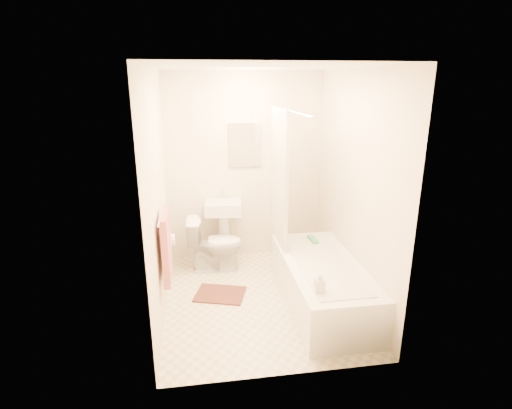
{
  "coord_description": "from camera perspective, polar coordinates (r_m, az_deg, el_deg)",
  "views": [
    {
      "loc": [
        -0.62,
        -3.8,
        2.28
      ],
      "look_at": [
        0.0,
        0.25,
        1.0
      ],
      "focal_mm": 28.0,
      "sensor_mm": 36.0,
      "label": 1
    }
  ],
  "objects": [
    {
      "name": "towel_bar",
      "position": [
        3.76,
        -13.43,
        -1.46
      ],
      "size": [
        0.02,
        0.6,
        0.02
      ],
      "primitive_type": "cylinder",
      "rotation": [
        1.57,
        0.0,
        0.0
      ],
      "color": "silver",
      "rests_on": "wall_left"
    },
    {
      "name": "curtain_rod",
      "position": [
        4.02,
        4.68,
        13.28
      ],
      "size": [
        0.03,
        1.7,
        0.03
      ],
      "primitive_type": "cylinder",
      "rotation": [
        1.57,
        0.0,
        0.0
      ],
      "color": "silver",
      "rests_on": "wall_back"
    },
    {
      "name": "towel",
      "position": [
        3.87,
        -12.65,
        -5.93
      ],
      "size": [
        0.06,
        0.45,
        0.66
      ],
      "primitive_type": "cube",
      "color": "#CC7266",
      "rests_on": "towel_bar"
    },
    {
      "name": "bath_mat",
      "position": [
        4.56,
        -5.13,
        -12.63
      ],
      "size": [
        0.62,
        0.54,
        0.02
      ],
      "primitive_type": "cube",
      "rotation": [
        0.0,
        0.0,
        -0.3
      ],
      "color": "#4E2821",
      "rests_on": "floor"
    },
    {
      "name": "wall_back",
      "position": [
        5.16,
        -1.61,
        5.24
      ],
      "size": [
        2.0,
        0.02,
        2.4
      ],
      "primitive_type": "cube",
      "color": "beige",
      "rests_on": "ground"
    },
    {
      "name": "floor",
      "position": [
        4.48,
        0.5,
        -13.27
      ],
      "size": [
        2.4,
        2.4,
        0.0
      ],
      "primitive_type": "plane",
      "color": "beige",
      "rests_on": "ground"
    },
    {
      "name": "mirror",
      "position": [
        5.08,
        -1.61,
        8.5
      ],
      "size": [
        0.4,
        0.03,
        0.55
      ],
      "primitive_type": "cube",
      "color": "white",
      "rests_on": "wall_back"
    },
    {
      "name": "bathtub",
      "position": [
        4.33,
        9.35,
        -11.07
      ],
      "size": [
        0.74,
        1.7,
        0.48
      ],
      "primitive_type": null,
      "color": "white",
      "rests_on": "floor"
    },
    {
      "name": "toilet",
      "position": [
        5.0,
        -5.89,
        -5.66
      ],
      "size": [
        0.7,
        0.41,
        0.67
      ],
      "primitive_type": "imported",
      "rotation": [
        0.0,
        0.0,
        1.53
      ],
      "color": "white",
      "rests_on": "floor"
    },
    {
      "name": "shower_curtain",
      "position": [
        4.53,
        3.28,
        3.76
      ],
      "size": [
        0.04,
        0.8,
        1.55
      ],
      "primitive_type": "cube",
      "color": "silver",
      "rests_on": "curtain_rod"
    },
    {
      "name": "sink",
      "position": [
        5.21,
        -4.63,
        -3.38
      ],
      "size": [
        0.48,
        0.4,
        0.88
      ],
      "primitive_type": null,
      "rotation": [
        0.0,
        0.0,
        -0.1
      ],
      "color": "silver",
      "rests_on": "floor"
    },
    {
      "name": "wall_right",
      "position": [
        4.27,
        13.9,
        2.18
      ],
      "size": [
        0.02,
        2.4,
        2.4
      ],
      "primitive_type": "cube",
      "color": "beige",
      "rests_on": "ground"
    },
    {
      "name": "scrub_brush",
      "position": [
        4.73,
        8.11,
        -4.99
      ],
      "size": [
        0.08,
        0.23,
        0.04
      ],
      "primitive_type": "cube",
      "rotation": [
        0.0,
        0.0,
        0.06
      ],
      "color": "#3FA963",
      "rests_on": "bathtub"
    },
    {
      "name": "wall_left",
      "position": [
        3.97,
        -13.84,
        1.04
      ],
      "size": [
        0.02,
        2.4,
        2.4
      ],
      "primitive_type": "cube",
      "color": "beige",
      "rests_on": "ground"
    },
    {
      "name": "ceiling",
      "position": [
        3.86,
        0.6,
        19.11
      ],
      "size": [
        2.4,
        2.4,
        0.0
      ],
      "primitive_type": "plane",
      "color": "white",
      "rests_on": "ground"
    },
    {
      "name": "soap_bottle",
      "position": [
        3.63,
        9.1,
        -10.96
      ],
      "size": [
        0.09,
        0.09,
        0.19
      ],
      "primitive_type": "imported",
      "rotation": [
        0.0,
        0.0,
        -0.08
      ],
      "color": "white",
      "rests_on": "bathtub"
    },
    {
      "name": "toilet_paper",
      "position": [
        4.24,
        -12.29,
        -4.96
      ],
      "size": [
        0.11,
        0.12,
        0.12
      ],
      "primitive_type": "cylinder",
      "rotation": [
        0.0,
        1.57,
        0.0
      ],
      "color": "white",
      "rests_on": "wall_left"
    }
  ]
}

